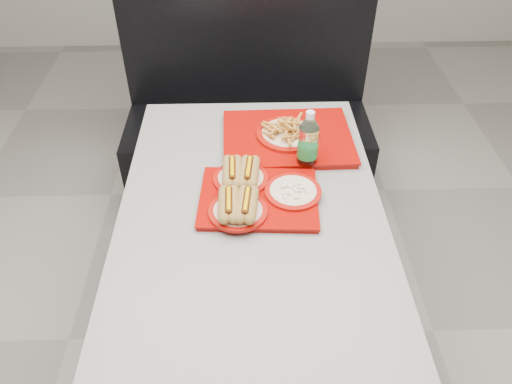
{
  "coord_description": "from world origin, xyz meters",
  "views": [
    {
      "loc": [
        -0.02,
        -1.25,
        1.9
      ],
      "look_at": [
        0.02,
        -0.0,
        0.83
      ],
      "focal_mm": 35.0,
      "sensor_mm": 36.0,
      "label": 1
    }
  ],
  "objects_px": {
    "water_bottle": "(308,145)",
    "diner_table": "(252,243)",
    "tray_near": "(254,193)",
    "booth_bench": "(248,121)",
    "tray_far": "(288,135)"
  },
  "relations": [
    {
      "from": "tray_near",
      "to": "water_bottle",
      "type": "bearing_deg",
      "value": 41.97
    },
    {
      "from": "tray_near",
      "to": "water_bottle",
      "type": "xyz_separation_m",
      "value": [
        0.2,
        0.18,
        0.07
      ]
    },
    {
      "from": "tray_far",
      "to": "water_bottle",
      "type": "xyz_separation_m",
      "value": [
        0.06,
        -0.17,
        0.08
      ]
    },
    {
      "from": "booth_bench",
      "to": "tray_near",
      "type": "distance_m",
      "value": 1.12
    },
    {
      "from": "water_bottle",
      "to": "tray_far",
      "type": "bearing_deg",
      "value": 108.58
    },
    {
      "from": "booth_bench",
      "to": "tray_near",
      "type": "xyz_separation_m",
      "value": [
        0.01,
        -1.05,
        0.38
      ]
    },
    {
      "from": "tray_near",
      "to": "water_bottle",
      "type": "height_order",
      "value": "water_bottle"
    },
    {
      "from": "diner_table",
      "to": "booth_bench",
      "type": "distance_m",
      "value": 1.11
    },
    {
      "from": "diner_table",
      "to": "tray_near",
      "type": "relative_size",
      "value": 3.31
    },
    {
      "from": "diner_table",
      "to": "tray_near",
      "type": "bearing_deg",
      "value": 79.38
    },
    {
      "from": "diner_table",
      "to": "tray_far",
      "type": "relative_size",
      "value": 2.74
    },
    {
      "from": "tray_near",
      "to": "tray_far",
      "type": "xyz_separation_m",
      "value": [
        0.14,
        0.35,
        -0.0
      ]
    },
    {
      "from": "tray_far",
      "to": "water_bottle",
      "type": "relative_size",
      "value": 2.15
    },
    {
      "from": "diner_table",
      "to": "booth_bench",
      "type": "xyz_separation_m",
      "value": [
        0.0,
        1.09,
        -0.18
      ]
    },
    {
      "from": "water_bottle",
      "to": "diner_table",
      "type": "bearing_deg",
      "value": -132.88
    }
  ]
}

